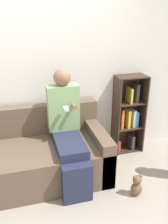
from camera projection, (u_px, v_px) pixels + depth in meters
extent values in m
plane|color=#9E9384|center=(45.00, 206.00, 2.60)|extent=(14.00, 14.00, 0.00)
cube|color=silver|center=(28.00, 71.00, 3.01)|extent=(10.00, 0.06, 2.55)
cube|color=brown|center=(28.00, 168.00, 2.86)|extent=(1.99, 0.74, 0.46)
cube|color=brown|center=(24.00, 137.00, 3.17)|extent=(1.99, 0.15, 0.86)
cube|color=brown|center=(99.00, 152.00, 3.06)|extent=(0.17, 0.74, 0.60)
cube|color=#232842|center=(77.00, 183.00, 2.60)|extent=(0.33, 0.12, 0.46)
cube|color=#232842|center=(70.00, 146.00, 2.78)|extent=(0.33, 0.54, 0.11)
cube|color=#84AD70|center=(63.00, 108.00, 2.97)|extent=(0.39, 0.18, 0.58)
sphere|color=#8C664C|center=(62.00, 77.00, 2.82)|extent=(0.21, 0.21, 0.21)
cylinder|color=#8C664C|center=(74.00, 106.00, 2.85)|extent=(0.05, 0.10, 0.05)
cube|color=white|center=(66.00, 109.00, 2.78)|extent=(0.05, 0.12, 0.02)
cube|color=#3D281E|center=(116.00, 116.00, 3.41)|extent=(0.02, 0.27, 1.16)
cube|color=#3D281E|center=(141.00, 113.00, 3.51)|extent=(0.02, 0.27, 1.16)
cube|color=#3D281E|center=(125.00, 112.00, 3.58)|extent=(0.43, 0.02, 1.16)
cube|color=#3D281E|center=(126.00, 149.00, 3.69)|extent=(0.39, 0.24, 0.02)
cube|color=#3D281E|center=(128.00, 127.00, 3.54)|extent=(0.39, 0.24, 0.02)
cube|color=#3D281E|center=(130.00, 103.00, 3.39)|extent=(0.39, 0.24, 0.02)
cube|color=#3D281E|center=(132.00, 77.00, 3.24)|extent=(0.39, 0.24, 0.02)
cube|color=gold|center=(129.00, 95.00, 3.34)|extent=(0.03, 0.18, 0.21)
cube|color=#333338|center=(136.00, 93.00, 3.36)|extent=(0.04, 0.14, 0.26)
cube|color=#333338|center=(131.00, 141.00, 3.66)|extent=(0.05, 0.17, 0.22)
cube|color=beige|center=(133.00, 118.00, 3.50)|extent=(0.04, 0.16, 0.26)
cube|color=orange|center=(121.00, 118.00, 3.45)|extent=(0.04, 0.15, 0.29)
cube|color=teal|center=(135.00, 118.00, 3.51)|extent=(0.06, 0.16, 0.24)
cube|color=gold|center=(127.00, 118.00, 3.47)|extent=(0.04, 0.18, 0.27)
cube|color=#C63838|center=(117.00, 145.00, 3.61)|extent=(0.04, 0.18, 0.17)
ellipsoid|color=brown|center=(136.00, 189.00, 2.73)|extent=(0.14, 0.11, 0.17)
sphere|color=brown|center=(137.00, 180.00, 2.68)|extent=(0.10, 0.10, 0.10)
sphere|color=brown|center=(135.00, 177.00, 2.66)|extent=(0.04, 0.04, 0.04)
sphere|color=brown|center=(140.00, 176.00, 2.68)|extent=(0.04, 0.04, 0.04)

